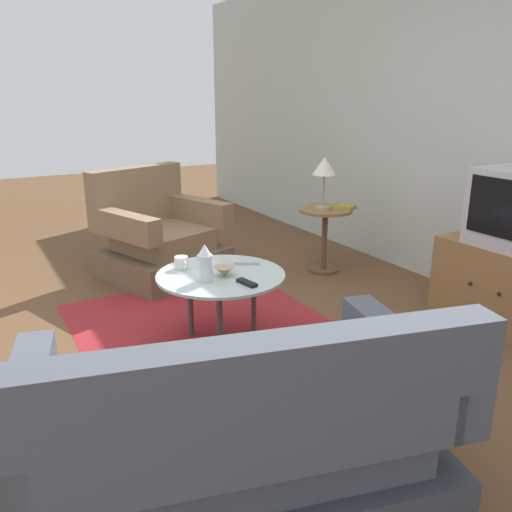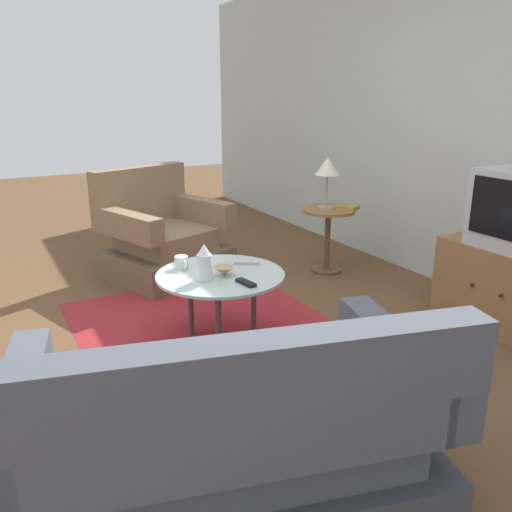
{
  "view_description": "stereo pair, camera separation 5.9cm",
  "coord_description": "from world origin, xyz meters",
  "px_view_note": "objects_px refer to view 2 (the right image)",
  "views": [
    {
      "loc": [
        2.8,
        -1.13,
        1.55
      ],
      "look_at": [
        0.02,
        0.45,
        0.55
      ],
      "focal_mm": 37.05,
      "sensor_mm": 36.0,
      "label": 1
    },
    {
      "loc": [
        2.83,
        -1.08,
        1.55
      ],
      "look_at": [
        0.02,
        0.45,
        0.55
      ],
      "focal_mm": 37.05,
      "sensor_mm": 36.0,
      "label": 2
    }
  ],
  "objects_px": {
    "side_table": "(328,227)",
    "vase": "(204,263)",
    "tv_stand": "(511,288)",
    "book": "(346,207)",
    "mug": "(182,262)",
    "table_lamp": "(327,169)",
    "bowl": "(224,271)",
    "tv_remote_dark": "(246,283)",
    "couch": "(229,443)",
    "tv_remote_silver": "(247,263)",
    "coffee_table": "(221,280)",
    "armchair": "(162,240)"
  },
  "relations": [
    {
      "from": "side_table",
      "to": "vase",
      "type": "distance_m",
      "value": 1.82
    },
    {
      "from": "tv_stand",
      "to": "book",
      "type": "distance_m",
      "value": 1.52
    },
    {
      "from": "side_table",
      "to": "book",
      "type": "distance_m",
      "value": 0.23
    },
    {
      "from": "side_table",
      "to": "mug",
      "type": "bearing_deg",
      "value": -68.42
    },
    {
      "from": "table_lamp",
      "to": "book",
      "type": "xyz_separation_m",
      "value": [
        0.1,
        0.15,
        -0.33
      ]
    },
    {
      "from": "tv_stand",
      "to": "book",
      "type": "bearing_deg",
      "value": -169.11
    },
    {
      "from": "bowl",
      "to": "tv_remote_dark",
      "type": "bearing_deg",
      "value": 12.6
    },
    {
      "from": "vase",
      "to": "bowl",
      "type": "xyz_separation_m",
      "value": [
        -0.03,
        0.14,
        -0.08
      ]
    },
    {
      "from": "couch",
      "to": "table_lamp",
      "type": "distance_m",
      "value": 2.98
    },
    {
      "from": "tv_stand",
      "to": "tv_remote_silver",
      "type": "xyz_separation_m",
      "value": [
        -0.78,
        -1.61,
        0.2
      ]
    },
    {
      "from": "couch",
      "to": "mug",
      "type": "xyz_separation_m",
      "value": [
        -1.5,
        0.39,
        0.23
      ]
    },
    {
      "from": "coffee_table",
      "to": "tv_remote_dark",
      "type": "bearing_deg",
      "value": 11.32
    },
    {
      "from": "bowl",
      "to": "book",
      "type": "height_order",
      "value": "book"
    },
    {
      "from": "vase",
      "to": "side_table",
      "type": "bearing_deg",
      "value": 120.38
    },
    {
      "from": "table_lamp",
      "to": "couch",
      "type": "bearing_deg",
      "value": -42.58
    },
    {
      "from": "side_table",
      "to": "mug",
      "type": "distance_m",
      "value": 1.72
    },
    {
      "from": "table_lamp",
      "to": "book",
      "type": "relative_size",
      "value": 1.9
    },
    {
      "from": "tv_remote_silver",
      "to": "book",
      "type": "bearing_deg",
      "value": -122.89
    },
    {
      "from": "vase",
      "to": "mug",
      "type": "height_order",
      "value": "vase"
    },
    {
      "from": "side_table",
      "to": "vase",
      "type": "xyz_separation_m",
      "value": [
        0.92,
        -1.56,
        0.17
      ]
    },
    {
      "from": "side_table",
      "to": "couch",
      "type": "bearing_deg",
      "value": -43.04
    },
    {
      "from": "book",
      "to": "armchair",
      "type": "bearing_deg",
      "value": -145.15
    },
    {
      "from": "tv_stand",
      "to": "vase",
      "type": "height_order",
      "value": "vase"
    },
    {
      "from": "vase",
      "to": "book",
      "type": "height_order",
      "value": "vase"
    },
    {
      "from": "bowl",
      "to": "vase",
      "type": "bearing_deg",
      "value": -77.7
    },
    {
      "from": "couch",
      "to": "book",
      "type": "distance_m",
      "value": 2.96
    },
    {
      "from": "tv_remote_dark",
      "to": "table_lamp",
      "type": "bearing_deg",
      "value": 119.25
    },
    {
      "from": "coffee_table",
      "to": "vase",
      "type": "distance_m",
      "value": 0.22
    },
    {
      "from": "coffee_table",
      "to": "bowl",
      "type": "relative_size",
      "value": 6.19
    },
    {
      "from": "tv_remote_dark",
      "to": "couch",
      "type": "bearing_deg",
      "value": -40.29
    },
    {
      "from": "coffee_table",
      "to": "table_lamp",
      "type": "xyz_separation_m",
      "value": [
        -0.86,
        1.41,
        0.49
      ]
    },
    {
      "from": "armchair",
      "to": "table_lamp",
      "type": "relative_size",
      "value": 2.55
    },
    {
      "from": "coffee_table",
      "to": "vase",
      "type": "relative_size",
      "value": 3.53
    },
    {
      "from": "book",
      "to": "couch",
      "type": "bearing_deg",
      "value": -74.08
    },
    {
      "from": "couch",
      "to": "table_lamp",
      "type": "xyz_separation_m",
      "value": [
        -2.15,
        1.97,
        0.63
      ]
    },
    {
      "from": "armchair",
      "to": "side_table",
      "type": "distance_m",
      "value": 1.46
    },
    {
      "from": "couch",
      "to": "armchair",
      "type": "bearing_deg",
      "value": 89.98
    },
    {
      "from": "table_lamp",
      "to": "vase",
      "type": "bearing_deg",
      "value": -58.93
    },
    {
      "from": "bowl",
      "to": "tv_remote_dark",
      "type": "relative_size",
      "value": 0.84
    },
    {
      "from": "couch",
      "to": "tv_stand",
      "type": "xyz_separation_m",
      "value": [
        -0.59,
        2.4,
        -0.0
      ]
    },
    {
      "from": "book",
      "to": "coffee_table",
      "type": "bearing_deg",
      "value": -92.12
    },
    {
      "from": "mug",
      "to": "book",
      "type": "xyz_separation_m",
      "value": [
        -0.55,
        1.73,
        0.08
      ]
    },
    {
      "from": "couch",
      "to": "vase",
      "type": "height_order",
      "value": "couch"
    },
    {
      "from": "mug",
      "to": "couch",
      "type": "bearing_deg",
      "value": -14.61
    },
    {
      "from": "vase",
      "to": "mug",
      "type": "distance_m",
      "value": 0.29
    },
    {
      "from": "tv_stand",
      "to": "table_lamp",
      "type": "relative_size",
      "value": 2.08
    },
    {
      "from": "side_table",
      "to": "book",
      "type": "relative_size",
      "value": 2.45
    },
    {
      "from": "coffee_table",
      "to": "bowl",
      "type": "distance_m",
      "value": 0.08
    },
    {
      "from": "couch",
      "to": "coffee_table",
      "type": "height_order",
      "value": "couch"
    },
    {
      "from": "coffee_table",
      "to": "table_lamp",
      "type": "height_order",
      "value": "table_lamp"
    }
  ]
}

